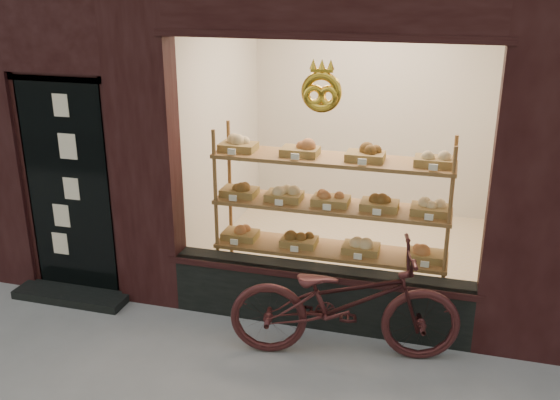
% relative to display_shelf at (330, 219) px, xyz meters
% --- Properties ---
extents(display_shelf, '(2.20, 0.45, 1.70)m').
position_rel_display_shelf_xyz_m(display_shelf, '(0.00, 0.00, 0.00)').
color(display_shelf, brown).
rests_on(display_shelf, ground).
extents(bicycle, '(1.99, 1.02, 1.00)m').
position_rel_display_shelf_xyz_m(bicycle, '(0.30, -0.86, -0.37)').
color(bicycle, '#371515').
rests_on(bicycle, ground).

